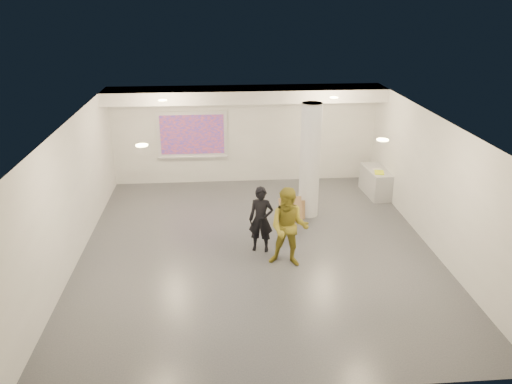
{
  "coord_description": "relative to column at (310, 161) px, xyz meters",
  "views": [
    {
      "loc": [
        -0.85,
        -10.2,
        5.52
      ],
      "look_at": [
        0.0,
        0.4,
        1.25
      ],
      "focal_mm": 35.0,
      "sensor_mm": 36.0,
      "label": 1
    }
  ],
  "objects": [
    {
      "name": "ceiling",
      "position": [
        -1.5,
        -1.8,
        1.5
      ],
      "size": [
        8.0,
        9.0,
        0.01
      ],
      "primitive_type": "cube",
      "color": "white",
      "rests_on": "floor"
    },
    {
      "name": "downlight_sw",
      "position": [
        -3.7,
        -3.3,
        1.48
      ],
      "size": [
        0.22,
        0.22,
        0.02
      ],
      "primitive_type": "cylinder",
      "color": "#EAD88B",
      "rests_on": "ceiling"
    },
    {
      "name": "credenza",
      "position": [
        2.22,
        1.24,
        -1.11
      ],
      "size": [
        0.65,
        1.37,
        0.78
      ],
      "primitive_type": "cube",
      "rotation": [
        0.0,
        0.0,
        0.07
      ],
      "color": "#A0A3A6",
      "rests_on": "floor"
    },
    {
      "name": "downlight_se",
      "position": [
        0.7,
        -3.3,
        1.48
      ],
      "size": [
        0.22,
        0.22,
        0.02
      ],
      "primitive_type": "cylinder",
      "color": "#EAD88B",
      "rests_on": "ceiling"
    },
    {
      "name": "downlight_ne",
      "position": [
        0.7,
        0.7,
        1.48
      ],
      "size": [
        0.22,
        0.22,
        0.02
      ],
      "primitive_type": "cylinder",
      "color": "#EAD88B",
      "rests_on": "ceiling"
    },
    {
      "name": "soffit_band",
      "position": [
        -1.5,
        2.15,
        1.32
      ],
      "size": [
        8.0,
        1.1,
        0.36
      ],
      "primitive_type": "cube",
      "color": "silver",
      "rests_on": "ceiling"
    },
    {
      "name": "wall_right",
      "position": [
        2.5,
        -1.8,
        0.0
      ],
      "size": [
        0.01,
        9.0,
        3.0
      ],
      "primitive_type": "cube",
      "color": "silver",
      "rests_on": "floor"
    },
    {
      "name": "wall_left",
      "position": [
        -5.5,
        -1.8,
        0.0
      ],
      "size": [
        0.01,
        9.0,
        3.0
      ],
      "primitive_type": "cube",
      "color": "silver",
      "rests_on": "floor"
    },
    {
      "name": "floor",
      "position": [
        -1.5,
        -1.8,
        -1.5
      ],
      "size": [
        8.0,
        9.0,
        0.01
      ],
      "primitive_type": "cube",
      "color": "#3A3D43",
      "rests_on": "ground"
    },
    {
      "name": "papers_stack",
      "position": [
        2.22,
        1.14,
        -0.71
      ],
      "size": [
        0.3,
        0.36,
        0.02
      ],
      "primitive_type": "cube",
      "rotation": [
        0.0,
        0.0,
        0.19
      ],
      "color": "silver",
      "rests_on": "credenza"
    },
    {
      "name": "man",
      "position": [
        -0.89,
        -2.56,
        -0.62
      ],
      "size": [
        1.01,
        0.88,
        1.77
      ],
      "primitive_type": "imported",
      "rotation": [
        0.0,
        0.0,
        -0.27
      ],
      "color": "olive",
      "rests_on": "floor"
    },
    {
      "name": "downlight_nw",
      "position": [
        -3.7,
        0.7,
        1.48
      ],
      "size": [
        0.22,
        0.22,
        0.02
      ],
      "primitive_type": "cylinder",
      "color": "#EAD88B",
      "rests_on": "ceiling"
    },
    {
      "name": "projection_screen",
      "position": [
        -3.1,
        2.65,
        0.03
      ],
      "size": [
        2.1,
        0.13,
        1.42
      ],
      "color": "silver",
      "rests_on": "wall_back"
    },
    {
      "name": "wall_back",
      "position": [
        -1.5,
        2.7,
        0.0
      ],
      "size": [
        8.0,
        0.01,
        3.0
      ],
      "primitive_type": "cube",
      "color": "silver",
      "rests_on": "floor"
    },
    {
      "name": "cardboard_back",
      "position": [
        -0.53,
        -0.4,
        -1.18
      ],
      "size": [
        0.64,
        0.36,
        0.65
      ],
      "primitive_type": "cube",
      "rotation": [
        -0.28,
        0.0,
        0.22
      ],
      "color": "#A1794E",
      "rests_on": "floor"
    },
    {
      "name": "wall_front",
      "position": [
        -1.5,
        -6.3,
        0.0
      ],
      "size": [
        8.0,
        0.01,
        3.0
      ],
      "primitive_type": "cube",
      "color": "silver",
      "rests_on": "floor"
    },
    {
      "name": "cardboard_front",
      "position": [
        -0.36,
        -0.27,
        -1.25
      ],
      "size": [
        0.46,
        0.13,
        0.5
      ],
      "primitive_type": "cube",
      "rotation": [
        -0.14,
        0.0,
        0.03
      ],
      "color": "#A1794E",
      "rests_on": "floor"
    },
    {
      "name": "column",
      "position": [
        0.0,
        0.0,
        0.0
      ],
      "size": [
        0.52,
        0.52,
        3.0
      ],
      "primitive_type": "cylinder",
      "color": "silver",
      "rests_on": "floor"
    },
    {
      "name": "postit_pad",
      "position": [
        2.18,
        0.92,
        -0.7
      ],
      "size": [
        0.32,
        0.39,
        0.03
      ],
      "primitive_type": "cube",
      "rotation": [
        0.0,
        0.0,
        -0.25
      ],
      "color": "#E1F61B",
      "rests_on": "credenza"
    },
    {
      "name": "woman",
      "position": [
        -1.42,
        -1.87,
        -0.73
      ],
      "size": [
        0.63,
        0.49,
        1.53
      ],
      "primitive_type": "imported",
      "rotation": [
        0.0,
        0.0,
        -0.24
      ],
      "color": "black",
      "rests_on": "floor"
    }
  ]
}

